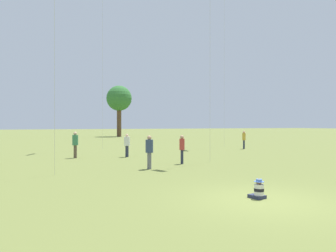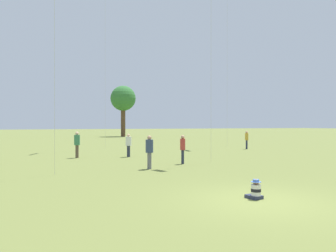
# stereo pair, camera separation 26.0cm
# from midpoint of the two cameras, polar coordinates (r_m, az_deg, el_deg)

# --- Properties ---
(ground_plane) EXTENTS (300.00, 300.00, 0.00)m
(ground_plane) POSITION_cam_midpoint_polar(r_m,az_deg,el_deg) (9.99, 15.74, -12.47)
(ground_plane) COLOR olive
(seated_toddler) EXTENTS (0.42, 0.49, 0.59)m
(seated_toddler) POSITION_cam_midpoint_polar(r_m,az_deg,el_deg) (10.22, 14.76, -10.76)
(seated_toddler) COLOR #282D47
(seated_toddler) RESTS_ON ground
(person_standing_2) EXTENTS (0.50, 0.50, 1.66)m
(person_standing_2) POSITION_cam_midpoint_polar(r_m,az_deg,el_deg) (16.21, -3.73, -4.06)
(person_standing_2) COLOR slate
(person_standing_2) RESTS_ON ground
(person_standing_3) EXTENTS (0.55, 0.55, 1.56)m
(person_standing_3) POSITION_cam_midpoint_polar(r_m,az_deg,el_deg) (22.33, -7.49, -3.03)
(person_standing_3) COLOR #282D42
(person_standing_3) RESTS_ON ground
(person_standing_4) EXTENTS (0.39, 0.39, 1.72)m
(person_standing_4) POSITION_cam_midpoint_polar(r_m,az_deg,el_deg) (22.34, -16.18, -2.76)
(person_standing_4) COLOR brown
(person_standing_4) RESTS_ON ground
(person_standing_5) EXTENTS (0.41, 0.41, 1.60)m
(person_standing_5) POSITION_cam_midpoint_polar(r_m,az_deg,el_deg) (18.26, 2.05, -3.59)
(person_standing_5) COLOR #282D42
(person_standing_5) RESTS_ON ground
(person_standing_7) EXTENTS (0.37, 0.37, 1.61)m
(person_standing_7) POSITION_cam_midpoint_polar(r_m,az_deg,el_deg) (30.17, 12.84, -2.07)
(person_standing_7) COLOR #282D42
(person_standing_7) RESTS_ON ground
(distant_tree_1) EXTENTS (4.61, 4.61, 9.31)m
(distant_tree_1) POSITION_cam_midpoint_polar(r_m,az_deg,el_deg) (60.70, -8.64, 4.66)
(distant_tree_1) COLOR brown
(distant_tree_1) RESTS_ON ground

